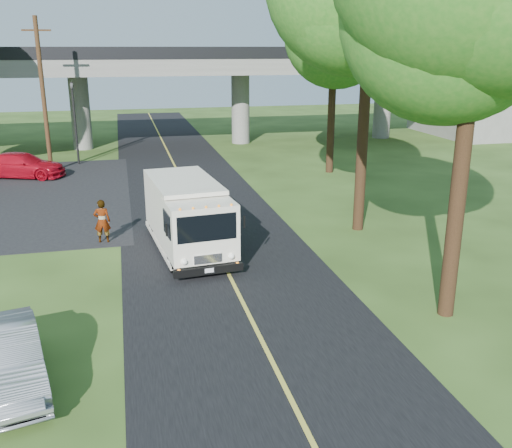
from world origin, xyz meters
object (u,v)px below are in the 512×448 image
object	(u,v)px
step_van	(187,214)
red_sedan	(22,165)
tree_right_far	(339,28)
pedestrian	(102,221)
silver_sedan	(7,359)
traffic_signal	(74,114)
utility_pole	(43,95)

from	to	relation	value
step_van	red_sedan	distance (m)	16.71
tree_right_far	pedestrian	distance (m)	18.34
red_sedan	silver_sedan	distance (m)	22.89
tree_right_far	step_van	size ratio (longest dim) A/B	1.71
red_sedan	silver_sedan	xyz separation A→B (m)	(2.93, -22.71, -0.04)
traffic_signal	silver_sedan	bearing A→B (deg)	-90.00
utility_pole	pedestrian	distance (m)	15.17
utility_pole	tree_right_far	size ratio (longest dim) A/B	0.82
step_van	pedestrian	size ratio (longest dim) A/B	3.72
silver_sedan	pedestrian	distance (m)	9.86
silver_sedan	pedestrian	size ratio (longest dim) A/B	2.37
traffic_signal	step_van	world-z (taller)	traffic_signal
traffic_signal	pedestrian	distance (m)	16.59
tree_right_far	red_sedan	bearing A→B (deg)	171.00
utility_pole	red_sedan	world-z (taller)	utility_pole
step_van	pedestrian	bearing A→B (deg)	145.75
utility_pole	step_van	distance (m)	17.55
traffic_signal	step_van	bearing A→B (deg)	-74.54
tree_right_far	utility_pole	bearing A→B (deg)	166.00
traffic_signal	pedestrian	size ratio (longest dim) A/B	3.02
traffic_signal	red_sedan	xyz separation A→B (m)	(-2.93, -3.29, -2.49)
traffic_signal	silver_sedan	distance (m)	26.12
tree_right_far	silver_sedan	world-z (taller)	tree_right_far
traffic_signal	pedestrian	world-z (taller)	traffic_signal
silver_sedan	tree_right_far	bearing A→B (deg)	39.31
step_van	traffic_signal	bearing A→B (deg)	99.61
tree_right_far	step_van	bearing A→B (deg)	-130.83
tree_right_far	step_van	xyz separation A→B (m)	(-10.23, -11.84, -6.88)
utility_pole	traffic_signal	bearing A→B (deg)	53.13
traffic_signal	utility_pole	bearing A→B (deg)	-126.87
pedestrian	silver_sedan	bearing A→B (deg)	83.33
red_sedan	silver_sedan	world-z (taller)	red_sedan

